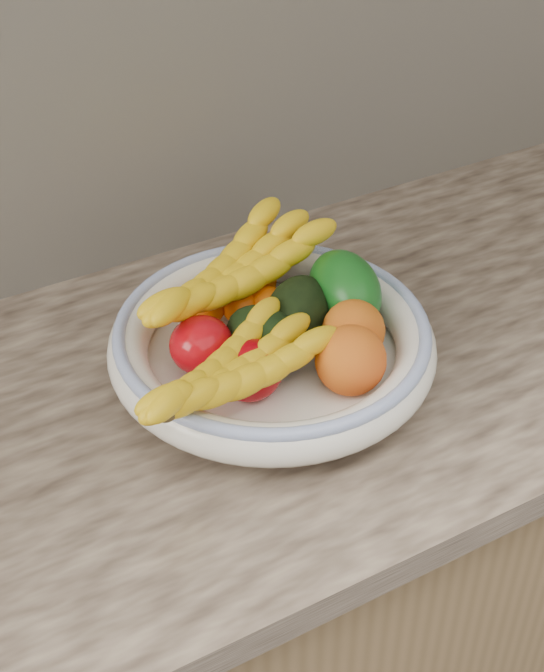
{
  "coord_description": "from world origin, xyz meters",
  "views": [
    {
      "loc": [
        -0.43,
        0.9,
        1.63
      ],
      "look_at": [
        0.0,
        1.66,
        0.96
      ],
      "focal_mm": 50.0,
      "sensor_mm": 36.0,
      "label": 1
    }
  ],
  "objects": [
    {
      "name": "peach_right",
      "position": [
        0.08,
        1.61,
        0.97
      ],
      "size": [
        0.09,
        0.09,
        0.07
      ],
      "primitive_type": "ellipsoid",
      "rotation": [
        0.0,
        0.0,
        -0.32
      ],
      "color": "orange",
      "rests_on": "fruit_bowl"
    },
    {
      "name": "tomato_left",
      "position": [
        -0.08,
        1.68,
        0.96
      ],
      "size": [
        0.09,
        0.09,
        0.07
      ],
      "primitive_type": "ellipsoid",
      "rotation": [
        0.0,
        0.0,
        0.18
      ],
      "color": "#B70811",
      "rests_on": "fruit_bowl"
    },
    {
      "name": "banana_bunch_back",
      "position": [
        -0.01,
        1.75,
        0.99
      ],
      "size": [
        0.34,
        0.23,
        0.09
      ],
      "primitive_type": null,
      "rotation": [
        0.0,
        0.0,
        0.4
      ],
      "color": "yellow",
      "rests_on": "fruit_bowl"
    },
    {
      "name": "clementine_back_mid",
      "position": [
        -0.0,
        1.74,
        0.95
      ],
      "size": [
        0.05,
        0.05,
        0.04
      ],
      "primitive_type": "ellipsoid",
      "rotation": [
        0.0,
        0.0,
        -0.02
      ],
      "color": "#E95704",
      "rests_on": "fruit_bowl"
    },
    {
      "name": "clementine_extra",
      "position": [
        0.03,
        1.73,
        0.95
      ],
      "size": [
        0.05,
        0.05,
        0.05
      ],
      "primitive_type": "ellipsoid",
      "color": "#F26005",
      "rests_on": "fruit_bowl"
    },
    {
      "name": "clementine_back_left",
      "position": [
        -0.04,
        1.76,
        0.95
      ],
      "size": [
        0.06,
        0.06,
        0.05
      ],
      "primitive_type": "ellipsoid",
      "rotation": [
        0.0,
        0.0,
        0.33
      ],
      "color": "#F85F05",
      "rests_on": "fruit_bowl"
    },
    {
      "name": "avocado_center",
      "position": [
        -0.01,
        1.66,
        0.96
      ],
      "size": [
        0.1,
        0.12,
        0.07
      ],
      "primitive_type": "ellipsoid",
      "rotation": [
        0.0,
        0.0,
        0.34
      ],
      "color": "black",
      "rests_on": "fruit_bowl"
    },
    {
      "name": "tomato_near_left",
      "position": [
        -0.05,
        1.62,
        0.96
      ],
      "size": [
        0.1,
        0.1,
        0.07
      ],
      "primitive_type": "ellipsoid",
      "rotation": [
        0.0,
        0.0,
        -0.31
      ],
      "color": "#9E0007",
      "rests_on": "fruit_bowl"
    },
    {
      "name": "kitchen_counter",
      "position": [
        0.0,
        1.69,
        0.46
      ],
      "size": [
        2.44,
        0.66,
        1.4
      ],
      "color": "brown",
      "rests_on": "ground"
    },
    {
      "name": "green_mango",
      "position": [
        0.11,
        1.68,
        0.98
      ],
      "size": [
        0.12,
        0.14,
        0.11
      ],
      "primitive_type": "ellipsoid",
      "rotation": [
        0.0,
        0.31,
        -0.13
      ],
      "color": "#0E4C12",
      "rests_on": "fruit_bowl"
    },
    {
      "name": "clementine_back_right",
      "position": [
        0.05,
        1.78,
        0.95
      ],
      "size": [
        0.06,
        0.06,
        0.04
      ],
      "primitive_type": "ellipsoid",
      "rotation": [
        0.0,
        0.0,
        -0.24
      ],
      "color": "#FF6505",
      "rests_on": "fruit_bowl"
    },
    {
      "name": "avocado_right",
      "position": [
        0.05,
        1.68,
        0.96
      ],
      "size": [
        0.13,
        0.13,
        0.08
      ],
      "primitive_type": "ellipsoid",
      "rotation": [
        0.0,
        0.0,
        -0.81
      ],
      "color": "black",
      "rests_on": "fruit_bowl"
    },
    {
      "name": "fruit_bowl",
      "position": [
        0.0,
        1.66,
        0.95
      ],
      "size": [
        0.39,
        0.39,
        0.08
      ],
      "color": "white",
      "rests_on": "kitchen_counter"
    },
    {
      "name": "banana_bunch_front",
      "position": [
        -0.09,
        1.59,
        0.98
      ],
      "size": [
        0.3,
        0.2,
        0.08
      ],
      "primitive_type": null,
      "rotation": [
        0.0,
        0.0,
        0.35
      ],
      "color": "yellow",
      "rests_on": "fruit_bowl"
    },
    {
      "name": "peach_front",
      "position": [
        0.05,
        1.57,
        0.97
      ],
      "size": [
        0.1,
        0.1,
        0.08
      ],
      "primitive_type": "ellipsoid",
      "rotation": [
        0.0,
        0.0,
        0.3
      ],
      "color": "orange",
      "rests_on": "fruit_bowl"
    }
  ]
}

